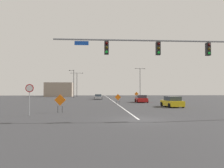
{
  "coord_description": "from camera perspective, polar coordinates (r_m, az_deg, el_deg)",
  "views": [
    {
      "loc": [
        -3.29,
        -16.89,
        2.35
      ],
      "look_at": [
        0.16,
        34.63,
        3.86
      ],
      "focal_mm": 34.33,
      "sensor_mm": 36.0,
      "label": 1
    }
  ],
  "objects": [
    {
      "name": "construction_sign_left_lane",
      "position": [
        23.14,
        -13.66,
        -4.42
      ],
      "size": [
        1.21,
        0.14,
        1.93
      ],
      "color": "orange",
      "rests_on": "ground"
    },
    {
      "name": "car_silver_passing",
      "position": [
        56.4,
        -3.68,
        -3.44
      ],
      "size": [
        2.1,
        4.5,
        1.3
      ],
      "color": "#B7BABF",
      "rests_on": "ground"
    },
    {
      "name": "construction_sign_median_near",
      "position": [
        57.78,
        6.55,
        -2.77
      ],
      "size": [
        1.18,
        0.25,
        1.94
      ],
      "color": "orange",
      "rests_on": "ground"
    },
    {
      "name": "road_centre_stripe",
      "position": [
        62.21,
        -0.8,
        -3.83
      ],
      "size": [
        0.16,
        90.39,
        0.01
      ],
      "color": "white",
      "rests_on": "ground"
    },
    {
      "name": "car_yellow_near",
      "position": [
        31.32,
        15.72,
        -4.63
      ],
      "size": [
        2.33,
        4.28,
        1.5
      ],
      "color": "gold",
      "rests_on": "ground"
    },
    {
      "name": "roadside_building_west",
      "position": [
        81.39,
        -13.93,
        -1.46
      ],
      "size": [
        9.98,
        5.13,
        5.18
      ],
      "color": "gray",
      "rests_on": "ground"
    },
    {
      "name": "construction_sign_right_shoulder",
      "position": [
        36.43,
        1.58,
        -3.68
      ],
      "size": [
        1.08,
        0.18,
        1.71
      ],
      "color": "orange",
      "rests_on": "ground"
    },
    {
      "name": "ground",
      "position": [
        17.36,
        7.22,
        -9.43
      ],
      "size": [
        162.71,
        162.71,
        0.0
      ],
      "primitive_type": "plane",
      "color": "#38383A"
    },
    {
      "name": "car_red_mid",
      "position": [
        41.86,
        7.8,
        -3.97
      ],
      "size": [
        2.36,
        4.58,
        1.44
      ],
      "color": "red",
      "rests_on": "ground"
    },
    {
      "name": "traffic_signal_assembly",
      "position": [
        18.49,
        18.53,
        7.66
      ],
      "size": [
        16.79,
        0.44,
        6.81
      ],
      "color": "gray",
      "rests_on": "ground"
    },
    {
      "name": "street_lamp_mid_left",
      "position": [
        74.8,
        -9.33,
        0.41
      ],
      "size": [
        4.35,
        0.24,
        8.43
      ],
      "color": "black",
      "rests_on": "ground"
    },
    {
      "name": "street_lamp_far_left",
      "position": [
        67.41,
        -10.24,
        0.37
      ],
      "size": [
        1.6,
        0.24,
        8.65
      ],
      "color": "black",
      "rests_on": "ground"
    },
    {
      "name": "stop_sign",
      "position": [
        21.41,
        -21.13,
        -2.35
      ],
      "size": [
        0.76,
        0.07,
        2.92
      ],
      "color": "gray",
      "rests_on": "ground"
    },
    {
      "name": "street_lamp_far_right",
      "position": [
        70.83,
        7.48,
        0.95
      ],
      "size": [
        3.33,
        0.24,
        9.63
      ],
      "color": "black",
      "rests_on": "ground"
    }
  ]
}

